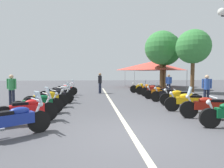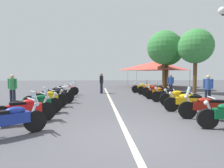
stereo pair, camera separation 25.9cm
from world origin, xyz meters
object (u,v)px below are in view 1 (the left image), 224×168
at_px(motorcycle_left_row_2, 38,104).
at_px(roadside_tree_0, 165,49).
at_px(motorcycle_left_row_5, 56,94).
at_px(event_tent, 153,66).
at_px(motorcycle_left_row_3, 47,99).
at_px(bystander_0, 12,87).
at_px(motorcycle_left_row_1, 28,110).
at_px(bystander_2, 100,81).
at_px(motorcycle_right_row_4, 169,94).
at_px(traffic_cone_2, 215,105).
at_px(motorcycle_right_row_8, 142,88).
at_px(bystander_1, 169,82).
at_px(motorcycle_left_row_4, 55,96).
at_px(roadside_tree_1, 162,48).
at_px(motorcycle_right_row_7, 149,89).
at_px(motorcycle_left_row_7, 65,89).
at_px(roadside_tree_2, 193,47).
at_px(motorcycle_right_row_2, 190,102).
at_px(bystander_3, 207,87).
at_px(motorcycle_right_row_3, 180,97).
at_px(motorcycle_left_row_0, 14,120).
at_px(motorcycle_right_row_5, 160,92).
at_px(motorcycle_left_row_6, 61,91).
at_px(motorcycle_right_row_6, 154,90).
at_px(motorcycle_right_row_1, 210,107).

xyz_separation_m(motorcycle_left_row_2, roadside_tree_0, (11.37, -9.75, 3.75)).
xyz_separation_m(motorcycle_left_row_5, event_tent, (10.99, -9.68, 2.18)).
xyz_separation_m(motorcycle_left_row_3, bystander_0, (1.31, 2.15, 0.50)).
xyz_separation_m(motorcycle_left_row_1, bystander_2, (9.37, -2.77, 0.55)).
bearing_deg(motorcycle_right_row_4, motorcycle_left_row_3, 31.83).
height_order(motorcycle_left_row_3, motorcycle_left_row_5, motorcycle_left_row_3).
bearing_deg(bystander_0, traffic_cone_2, -96.17).
xyz_separation_m(motorcycle_left_row_3, traffic_cone_2, (-1.39, -7.74, -0.18)).
height_order(motorcycle_left_row_3, motorcycle_right_row_8, motorcycle_left_row_3).
distance_m(motorcycle_right_row_4, bystander_1, 4.98).
xyz_separation_m(motorcycle_left_row_4, bystander_1, (4.61, -8.42, 0.48)).
distance_m(traffic_cone_2, bystander_2, 9.47).
relative_size(motorcycle_left_row_2, roadside_tree_1, 0.31).
distance_m(motorcycle_right_row_4, bystander_0, 8.85).
distance_m(motorcycle_left_row_2, motorcycle_right_row_7, 9.39).
height_order(motorcycle_left_row_4, motorcycle_right_row_8, motorcycle_left_row_4).
xyz_separation_m(motorcycle_right_row_4, event_tent, (12.19, -2.94, 2.18)).
bearing_deg(roadside_tree_1, motorcycle_left_row_1, 143.21).
xyz_separation_m(motorcycle_left_row_3, roadside_tree_0, (9.93, -9.77, 3.75)).
height_order(motorcycle_left_row_7, roadside_tree_2, roadside_tree_2).
distance_m(motorcycle_right_row_2, bystander_3, 3.01).
relative_size(motorcycle_right_row_2, motorcycle_right_row_3, 1.02).
distance_m(motorcycle_right_row_2, bystander_0, 9.08).
relative_size(motorcycle_left_row_7, roadside_tree_0, 0.33).
distance_m(motorcycle_left_row_0, motorcycle_right_row_5, 9.29).
height_order(motorcycle_left_row_0, bystander_1, bystander_1).
height_order(motorcycle_right_row_2, motorcycle_right_row_4, motorcycle_right_row_4).
bearing_deg(motorcycle_right_row_7, motorcycle_right_row_5, 105.73).
distance_m(motorcycle_right_row_8, roadside_tree_1, 5.81).
relative_size(motorcycle_right_row_8, bystander_2, 1.25).
bearing_deg(motorcycle_right_row_2, motorcycle_right_row_3, -81.98).
height_order(traffic_cone_2, bystander_1, bystander_1).
relative_size(motorcycle_left_row_2, motorcycle_left_row_5, 1.00).
bearing_deg(motorcycle_right_row_4, motorcycle_right_row_7, -68.93).
relative_size(motorcycle_right_row_7, traffic_cone_2, 3.39).
distance_m(motorcycle_left_row_6, roadside_tree_1, 11.74).
relative_size(motorcycle_left_row_0, motorcycle_left_row_7, 0.89).
xyz_separation_m(bystander_2, roadside_tree_2, (-0.65, -7.92, 2.93)).
bearing_deg(motorcycle_right_row_2, roadside_tree_2, -101.41).
bearing_deg(motorcycle_right_row_5, motorcycle_left_row_4, 29.01).
height_order(motorcycle_right_row_2, roadside_tree_1, roadside_tree_1).
height_order(traffic_cone_2, bystander_2, bystander_2).
relative_size(motorcycle_left_row_5, roadside_tree_2, 0.35).
bearing_deg(motorcycle_left_row_3, roadside_tree_2, 2.15).
height_order(motorcycle_left_row_3, motorcycle_right_row_7, motorcycle_right_row_7).
relative_size(motorcycle_right_row_6, roadside_tree_1, 0.33).
bearing_deg(traffic_cone_2, motorcycle_right_row_8, 8.84).
bearing_deg(motorcycle_right_row_3, motorcycle_right_row_6, -73.94).
bearing_deg(motorcycle_right_row_4, motorcycle_right_row_1, 109.00).
height_order(motorcycle_left_row_5, bystander_1, bystander_1).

